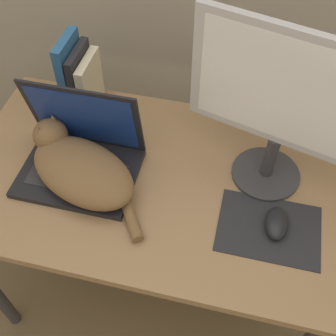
{
  "coord_description": "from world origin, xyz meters",
  "views": [
    {
      "loc": [
        0.22,
        -0.39,
        1.71
      ],
      "look_at": [
        0.06,
        0.31,
        0.83
      ],
      "focal_mm": 45.0,
      "sensor_mm": 36.0,
      "label": 1
    }
  ],
  "objects_px": {
    "computer_mouse": "(277,223)",
    "book_row": "(79,78)",
    "cat": "(79,167)",
    "laptop": "(81,156)",
    "external_monitor": "(286,105)"
  },
  "relations": [
    {
      "from": "computer_mouse",
      "to": "external_monitor",
      "type": "bearing_deg",
      "value": 103.75
    },
    {
      "from": "computer_mouse",
      "to": "cat",
      "type": "bearing_deg",
      "value": 176.9
    },
    {
      "from": "cat",
      "to": "book_row",
      "type": "xyz_separation_m",
      "value": [
        -0.11,
        0.31,
        0.05
      ]
    },
    {
      "from": "cat",
      "to": "book_row",
      "type": "height_order",
      "value": "book_row"
    },
    {
      "from": "cat",
      "to": "book_row",
      "type": "distance_m",
      "value": 0.33
    },
    {
      "from": "external_monitor",
      "to": "book_row",
      "type": "height_order",
      "value": "external_monitor"
    },
    {
      "from": "laptop",
      "to": "computer_mouse",
      "type": "height_order",
      "value": "laptop"
    },
    {
      "from": "laptop",
      "to": "book_row",
      "type": "distance_m",
      "value": 0.28
    },
    {
      "from": "laptop",
      "to": "computer_mouse",
      "type": "distance_m",
      "value": 0.58
    },
    {
      "from": "external_monitor",
      "to": "book_row",
      "type": "relative_size",
      "value": 1.93
    },
    {
      "from": "computer_mouse",
      "to": "book_row",
      "type": "xyz_separation_m",
      "value": [
        -0.67,
        0.34,
        0.09
      ]
    },
    {
      "from": "laptop",
      "to": "cat",
      "type": "xyz_separation_m",
      "value": [
        0.01,
        -0.05,
        0.01
      ]
    },
    {
      "from": "external_monitor",
      "to": "computer_mouse",
      "type": "xyz_separation_m",
      "value": [
        0.04,
        -0.17,
        -0.26
      ]
    },
    {
      "from": "cat",
      "to": "book_row",
      "type": "relative_size",
      "value": 1.61
    },
    {
      "from": "external_monitor",
      "to": "computer_mouse",
      "type": "distance_m",
      "value": 0.31
    }
  ]
}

